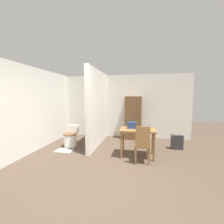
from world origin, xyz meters
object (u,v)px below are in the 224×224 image
Objects in this scene: space_heater at (177,142)px; dining_table at (138,133)px; wooden_cabinet at (133,118)px; toilet at (71,138)px; wooden_chair at (142,144)px; handbag at (132,125)px.

dining_table is at bearing -146.31° from space_heater.
wooden_cabinet is at bearing 96.92° from dining_table.
toilet is at bearing -174.13° from space_heater.
wooden_chair is 1.39× the size of toilet.
space_heater is (1.36, 0.75, -0.63)m from handbag.
wooden_chair is 3.73× the size of handbag.
wooden_cabinet reaches higher than handbag.
handbag is at bearing -151.27° from space_heater.
dining_table is 0.58× the size of wooden_cabinet.
handbag is (2.03, -0.40, 0.58)m from toilet.
wooden_cabinet reaches higher than dining_table.
wooden_cabinet is at bearing 33.10° from toilet.
dining_table is at bearing -83.08° from wooden_cabinet.
wooden_cabinet reaches higher than space_heater.
wooden_chair is 0.67m from handbag.
dining_table is 1.51m from space_heater.
dining_table is at bearing -11.68° from toilet.
dining_table reaches higher than toilet.
dining_table is 3.79× the size of handbag.
wooden_chair reaches higher than space_heater.
handbag is at bearing -11.15° from toilet.
wooden_chair is 0.57× the size of wooden_cabinet.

